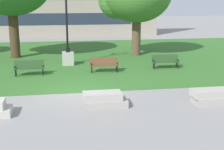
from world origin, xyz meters
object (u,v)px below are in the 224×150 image
at_px(park_bench_near_left, 29,67).
at_px(lamp_post_center, 68,50).
at_px(concrete_block_right, 212,97).
at_px(park_bench_far_right, 165,61).
at_px(park_bench_far_left, 104,64).
at_px(concrete_block_left, 104,100).

relative_size(park_bench_near_left, lamp_post_center, 0.34).
bearing_deg(concrete_block_right, lamp_post_center, 122.75).
height_order(concrete_block_right, lamp_post_center, lamp_post_center).
bearing_deg(park_bench_far_right, park_bench_near_left, -176.40).
distance_m(park_bench_near_left, park_bench_far_right, 8.85).
distance_m(concrete_block_right, park_bench_far_right, 7.30).
bearing_deg(park_bench_near_left, concrete_block_right, -38.31).
distance_m(park_bench_near_left, park_bench_far_left, 4.63).
bearing_deg(concrete_block_left, park_bench_far_right, 53.78).
relative_size(concrete_block_left, lamp_post_center, 0.36).
xyz_separation_m(concrete_block_right, park_bench_far_left, (-3.90, 6.85, 0.23)).
relative_size(park_bench_near_left, park_bench_far_left, 0.99).
xyz_separation_m(concrete_block_right, park_bench_far_right, (0.31, 7.29, 0.23)).
xyz_separation_m(concrete_block_left, park_bench_far_left, (0.90, 6.52, 0.23)).
relative_size(concrete_block_left, park_bench_near_left, 1.04).
height_order(park_bench_near_left, lamp_post_center, lamp_post_center).
xyz_separation_m(park_bench_near_left, lamp_post_center, (2.41, 2.77, 0.55)).
bearing_deg(lamp_post_center, concrete_block_left, -81.85).
bearing_deg(park_bench_far_right, lamp_post_center, 160.99).
xyz_separation_m(park_bench_far_left, lamp_post_center, (-2.21, 2.65, 0.55)).
bearing_deg(lamp_post_center, park_bench_near_left, -131.10).
distance_m(concrete_block_left, lamp_post_center, 9.30).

